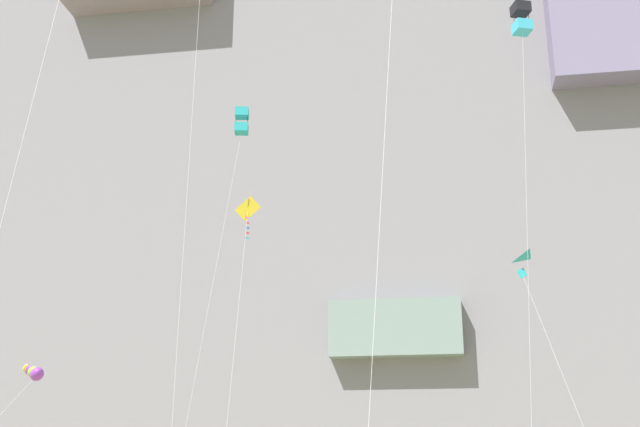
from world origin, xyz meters
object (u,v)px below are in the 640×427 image
(kite_box_far_left, at_px, (521,19))
(kite_box_low_left, at_px, (242,122))
(kite_diamond_high_right, at_px, (246,226))
(kite_windsock_near_cliff, at_px, (33,372))
(kite_delta_upper_right, at_px, (514,276))

(kite_box_far_left, bearing_deg, kite_box_low_left, -161.51)
(kite_diamond_high_right, bearing_deg, kite_windsock_near_cliff, -171.08)
(kite_box_far_left, relative_size, kite_box_low_left, 1.40)
(kite_windsock_near_cliff, bearing_deg, kite_box_low_left, 8.45)
(kite_box_far_left, distance_m, kite_windsock_near_cliff, 35.08)
(kite_delta_upper_right, bearing_deg, kite_diamond_high_right, -163.09)
(kite_box_far_left, height_order, kite_windsock_near_cliff, kite_box_far_left)
(kite_box_low_left, height_order, kite_delta_upper_right, kite_box_low_left)
(kite_box_low_left, bearing_deg, kite_windsock_near_cliff, -171.55)
(kite_box_low_left, xyz_separation_m, kite_diamond_high_right, (0.41, 0.15, -6.05))
(kite_windsock_near_cliff, bearing_deg, kite_delta_upper_right, 13.58)
(kite_box_far_left, relative_size, kite_delta_upper_right, 2.36)
(kite_diamond_high_right, relative_size, kite_windsock_near_cliff, 2.00)
(kite_box_low_left, bearing_deg, kite_diamond_high_right, 19.92)
(kite_box_low_left, xyz_separation_m, kite_delta_upper_right, (14.56, 4.45, -8.29))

